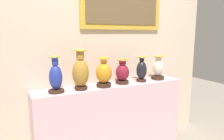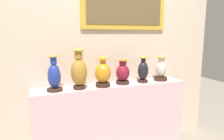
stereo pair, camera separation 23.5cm
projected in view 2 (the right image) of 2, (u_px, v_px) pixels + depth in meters
display_shelf at (112, 119)px, 2.46m from camera, size 1.78×0.33×0.86m
back_wall at (106, 29)px, 2.48m from camera, size 3.01×0.14×2.96m
vase_cobalt at (54, 76)px, 2.09m from camera, size 0.16×0.16×0.36m
vase_ochre at (79, 71)px, 2.16m from camera, size 0.17×0.17×0.42m
vase_amber at (103, 73)px, 2.26m from camera, size 0.18×0.18×0.33m
vase_burgundy at (123, 73)px, 2.39m from camera, size 0.16×0.16×0.29m
vase_onyx at (143, 71)px, 2.47m from camera, size 0.13×0.13×0.31m
vase_ivory at (161, 70)px, 2.57m from camera, size 0.16×0.16×0.30m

